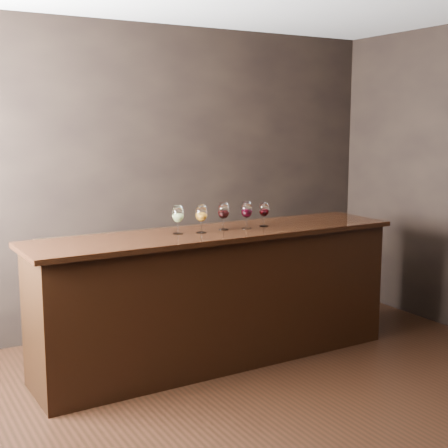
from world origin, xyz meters
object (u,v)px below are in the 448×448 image
bar_counter (218,299)px  glass_amber (201,214)px  glass_white (178,215)px  back_bar_shelf (180,279)px  glass_red_c (264,210)px  glass_red_a (223,211)px  glass_red_b (247,210)px

bar_counter → glass_amber: 0.72m
bar_counter → glass_white: bearing=172.5°
back_bar_shelf → glass_white: (-0.44, -0.88, 0.75)m
back_bar_shelf → glass_white: size_ratio=11.94×
glass_red_c → glass_white: bearing=177.9°
back_bar_shelf → glass_red_a: 1.17m
back_bar_shelf → glass_amber: 1.22m
glass_red_b → glass_red_a: bearing=168.0°
bar_counter → glass_red_c: bearing=0.4°
glass_amber → glass_red_b: bearing=-0.8°
back_bar_shelf → glass_white: bearing=-116.6°
glass_red_b → bar_counter: bearing=176.5°
glass_amber → glass_red_b: (0.41, -0.01, 0.00)m
glass_white → glass_red_b: size_ratio=1.00×
back_bar_shelf → glass_red_b: bearing=-81.2°
back_bar_shelf → glass_amber: (-0.26, -0.93, 0.75)m
glass_amber → bar_counter: bearing=3.8°
glass_amber → glass_red_c: glass_amber is taller
bar_counter → back_bar_shelf: bar_counter is taller
bar_counter → back_bar_shelf: (0.11, 0.92, -0.05)m
glass_white → glass_red_c: glass_white is taller
bar_counter → glass_red_a: 0.70m
glass_red_a → glass_red_c: bearing=-2.3°
bar_counter → back_bar_shelf: 0.92m
bar_counter → glass_amber: (-0.15, -0.01, 0.70)m
glass_amber → glass_red_c: size_ratio=1.08×
glass_white → glass_amber: size_ratio=1.00×
glass_red_a → glass_amber: bearing=-170.8°
glass_white → glass_red_a: bearing=-1.9°
glass_red_c → glass_red_b: bearing=-172.2°
glass_red_a → glass_red_b: same height
back_bar_shelf → glass_red_c: size_ratio=12.96×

